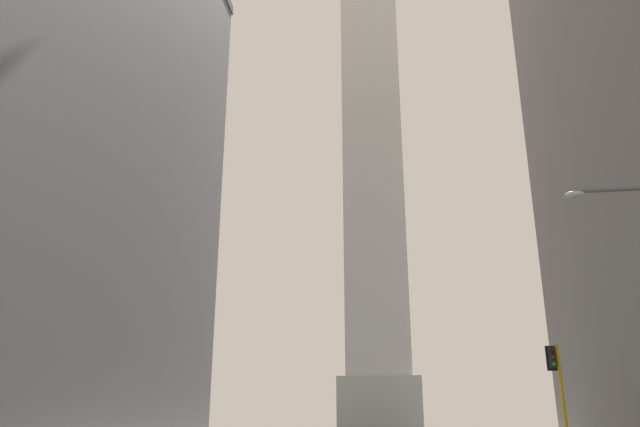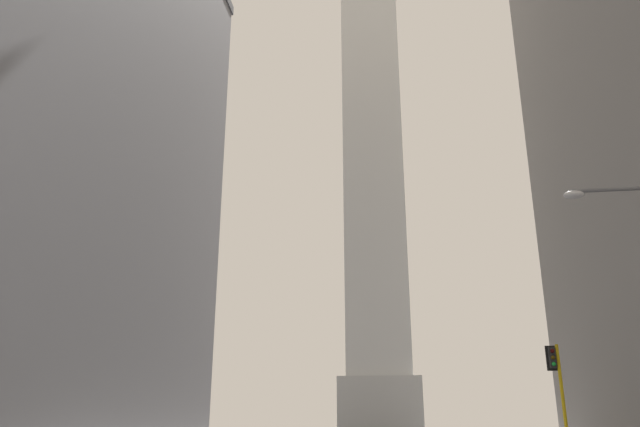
{
  "view_description": "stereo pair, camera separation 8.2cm",
  "coord_description": "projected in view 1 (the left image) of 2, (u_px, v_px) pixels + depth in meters",
  "views": [
    {
      "loc": [
        1.85,
        -2.52,
        1.65
      ],
      "look_at": [
        -3.01,
        36.91,
        15.2
      ],
      "focal_mm": 35.0,
      "sensor_mm": 36.0,
      "label": 1
    },
    {
      "loc": [
        1.93,
        -2.51,
        1.65
      ],
      "look_at": [
        -3.01,
        36.91,
        15.2
      ],
      "focal_mm": 35.0,
      "sensor_mm": 36.0,
      "label": 2
    }
  ],
  "objects": [
    {
      "name": "obelisk",
      "position": [
        371.0,
        95.0,
        70.11
      ],
      "size": [
        7.73,
        7.73,
        76.74
      ],
      "color": "silver",
      "rests_on": "ground_plane"
    },
    {
      "name": "traffic_light_mid_right",
      "position": [
        558.0,
        382.0,
        32.83
      ],
      "size": [
        0.78,
        0.5,
        5.79
      ],
      "color": "yellow",
      "rests_on": "ground_plane"
    }
  ]
}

